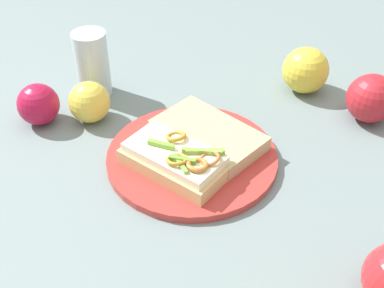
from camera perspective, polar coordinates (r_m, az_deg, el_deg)
ground_plane at (r=0.77m, az=-0.00°, el=-1.89°), size 2.00×2.00×0.00m
plate at (r=0.76m, az=-0.00°, el=-1.53°), size 0.26×0.26×0.01m
sandwich at (r=0.72m, az=-1.89°, el=-1.78°), size 0.11×0.17×0.05m
bread_slice_side at (r=0.78m, az=1.87°, el=1.06°), size 0.11×0.18×0.02m
apple_0 at (r=0.88m, az=19.85°, el=4.94°), size 0.10×0.10×0.08m
apple_2 at (r=0.93m, az=12.89°, el=8.24°), size 0.11×0.11×0.08m
apple_3 at (r=0.87m, az=-17.20°, el=4.37°), size 0.09×0.09×0.07m
apple_5 at (r=0.85m, az=-11.68°, el=4.73°), size 0.08×0.08×0.07m
drinking_glass at (r=0.91m, az=-11.22°, el=9.03°), size 0.06×0.06×0.12m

